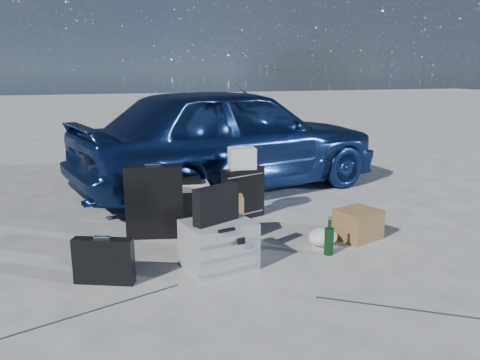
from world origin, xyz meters
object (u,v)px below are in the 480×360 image
at_px(suitcase_right, 243,193).
at_px(green_bottle, 329,237).
at_px(pelican_case, 218,244).
at_px(suitcase_left, 155,201).
at_px(car, 231,138).
at_px(briefcase, 104,261).
at_px(duffel_bag, 188,204).
at_px(cardboard_box, 358,224).

distance_m(suitcase_right, green_bottle, 1.31).
relative_size(pelican_case, green_bottle, 1.63).
bearing_deg(pelican_case, suitcase_right, 51.27).
bearing_deg(suitcase_left, green_bottle, -21.50).
height_order(car, briefcase, car).
relative_size(briefcase, suitcase_left, 0.65).
xyz_separation_m(duffel_bag, cardboard_box, (1.42, -1.12, -0.02)).
relative_size(suitcase_left, duffel_bag, 1.06).
bearing_deg(duffel_bag, cardboard_box, -45.05).
distance_m(briefcase, duffel_bag, 1.65).
distance_m(suitcase_right, cardboard_box, 1.29).
height_order(suitcase_left, cardboard_box, suitcase_left).
bearing_deg(green_bottle, suitcase_right, 106.52).
bearing_deg(cardboard_box, suitcase_left, 159.58).
xyz_separation_m(car, duffel_bag, (-0.84, -1.07, -0.55)).
bearing_deg(suitcase_left, duffel_bag, 59.01).
relative_size(briefcase, green_bottle, 1.39).
height_order(briefcase, duffel_bag, briefcase).
height_order(duffel_bag, green_bottle, duffel_bag).
relative_size(suitcase_right, green_bottle, 1.70).
relative_size(duffel_bag, green_bottle, 2.01).
relative_size(car, suitcase_right, 7.46).
bearing_deg(green_bottle, pelican_case, 176.90).
height_order(suitcase_right, cardboard_box, suitcase_right).
xyz_separation_m(briefcase, duffel_bag, (0.95, 1.35, -0.01)).
height_order(car, cardboard_box, car).
distance_m(briefcase, cardboard_box, 2.38).
bearing_deg(suitcase_right, duffel_bag, 147.67).
xyz_separation_m(suitcase_right, green_bottle, (0.37, -1.25, -0.12)).
bearing_deg(pelican_case, green_bottle, -14.16).
distance_m(briefcase, suitcase_right, 1.95).
height_order(pelican_case, cardboard_box, pelican_case).
xyz_separation_m(suitcase_left, duffel_bag, (0.42, 0.43, -0.19)).
distance_m(pelican_case, suitcase_right, 1.35).
relative_size(pelican_case, briefcase, 1.17).
height_order(pelican_case, green_bottle, pelican_case).
bearing_deg(green_bottle, briefcase, 178.67).
distance_m(suitcase_left, duffel_bag, 0.63).
relative_size(pelican_case, suitcase_left, 0.76).
height_order(suitcase_left, green_bottle, suitcase_left).
bearing_deg(duffel_bag, car, 45.04).
bearing_deg(suitcase_left, cardboard_box, -7.05).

